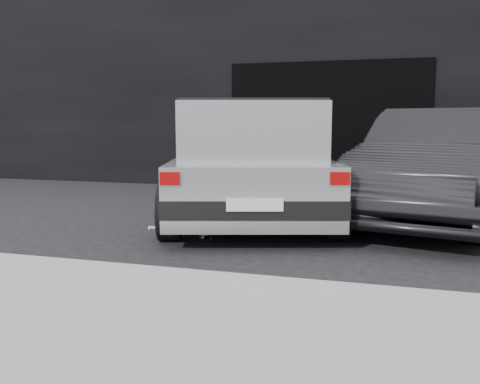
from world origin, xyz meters
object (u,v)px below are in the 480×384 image
(silver_hatchback, at_px, (251,155))
(cat_white, at_px, (190,222))
(second_car, at_px, (441,164))
(cat_siamese, at_px, (205,227))

(silver_hatchback, bearing_deg, cat_white, -118.89)
(silver_hatchback, relative_size, second_car, 1.02)
(cat_white, bearing_deg, silver_hatchback, 138.43)
(second_car, distance_m, cat_siamese, 3.54)
(second_car, relative_size, cat_white, 6.41)
(second_car, bearing_deg, cat_siamese, -131.41)
(second_car, height_order, cat_siamese, second_car)
(cat_siamese, bearing_deg, second_car, -167.22)
(silver_hatchback, relative_size, cat_siamese, 7.11)
(silver_hatchback, distance_m, second_car, 2.71)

